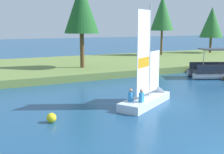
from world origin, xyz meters
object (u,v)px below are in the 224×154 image
at_px(sailboat, 150,95).
at_px(pontoon_boat, 222,70).
at_px(shoreline_tree_centre, 212,22).
at_px(wooden_dock, 214,74).
at_px(shoreline_tree_midleft, 162,13).
at_px(channel_buoy, 51,118).
at_px(shoreline_tree_left, 81,8).

relative_size(sailboat, pontoon_boat, 1.00).
relative_size(shoreline_tree_centre, wooden_dock, 1.02).
distance_m(shoreline_tree_midleft, shoreline_tree_centre, 8.70).
xyz_separation_m(pontoon_boat, channel_buoy, (-16.96, -5.39, -0.41)).
bearing_deg(sailboat, channel_buoy, 158.02).
xyz_separation_m(wooden_dock, channel_buoy, (-16.96, -6.34, 0.05)).
relative_size(shoreline_tree_left, wooden_dock, 1.22).
relative_size(shoreline_tree_centre, sailboat, 1.08).
relative_size(shoreline_tree_midleft, pontoon_boat, 1.30).
xyz_separation_m(shoreline_tree_left, sailboat, (-0.12, -11.96, -5.78)).
height_order(shoreline_tree_centre, wooden_dock, shoreline_tree_centre).
bearing_deg(shoreline_tree_centre, shoreline_tree_midleft, 177.20).
bearing_deg(channel_buoy, shoreline_tree_midleft, 43.67).
xyz_separation_m(shoreline_tree_centre, wooden_dock, (-12.29, -12.94, -4.88)).
distance_m(sailboat, channel_buoy, 6.47).
relative_size(wooden_dock, sailboat, 1.06).
distance_m(shoreline_tree_midleft, channel_buoy, 29.17).
bearing_deg(shoreline_tree_midleft, channel_buoy, -136.33).
bearing_deg(channel_buoy, pontoon_boat, 17.64).
height_order(shoreline_tree_midleft, shoreline_tree_centre, shoreline_tree_midleft).
height_order(shoreline_tree_midleft, pontoon_boat, shoreline_tree_midleft).
bearing_deg(shoreline_tree_left, channel_buoy, -116.62).
distance_m(shoreline_tree_centre, wooden_dock, 18.50).
bearing_deg(channel_buoy, shoreline_tree_centre, 33.40).
height_order(shoreline_tree_left, shoreline_tree_midleft, shoreline_tree_midleft).
bearing_deg(pontoon_boat, shoreline_tree_left, 167.70).
bearing_deg(shoreline_tree_centre, wooden_dock, -133.51).
height_order(shoreline_tree_centre, sailboat, shoreline_tree_centre).
relative_size(shoreline_tree_centre, pontoon_boat, 1.08).
xyz_separation_m(shoreline_tree_midleft, pontoon_boat, (-3.68, -14.31, -5.64)).
distance_m(shoreline_tree_centre, channel_buoy, 35.36).
height_order(sailboat, pontoon_boat, sailboat).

